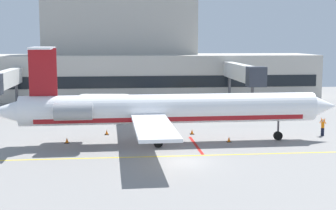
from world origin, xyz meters
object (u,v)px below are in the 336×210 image
Objects in this scene: regional_jet at (165,109)px; marshaller at (323,127)px; pushback_tractor at (213,112)px; baggage_tug at (166,105)px; belt_loader at (211,104)px; fuel_tank at (104,100)px.

regional_jet is 17.45m from marshaller.
pushback_tractor is at bearing 61.68° from regional_jet.
marshaller is (14.96, -19.18, 0.13)m from baggage_tug.
pushback_tractor is (5.48, -6.70, 0.01)m from baggage_tug.
belt_loader is 15.79m from fuel_tank.
regional_jet is at bearing -118.32° from pushback_tractor.
marshaller is at bearing -52.05° from baggage_tug.
baggage_tug is at bearing 83.94° from regional_jet.
regional_jet reaches higher than marshaller.
marshaller reaches higher than belt_loader.
marshaller is at bearing 6.08° from regional_jet.
regional_jet is at bearing -173.92° from marshaller.
pushback_tractor is 0.38× the size of fuel_tank.
belt_loader is at bearing 112.18° from marshaller.
belt_loader is 0.42× the size of fuel_tank.
belt_loader is at bearing -11.13° from fuel_tank.
regional_jet is at bearing -112.04° from belt_loader.
pushback_tractor is at bearing -37.14° from fuel_tank.
fuel_tank is (-14.27, 10.81, 0.36)m from pushback_tractor.
marshaller is (17.18, 1.83, -2.43)m from regional_jet.
baggage_tug is at bearing 127.95° from marshaller.
fuel_tank is 33.25m from marshaller.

